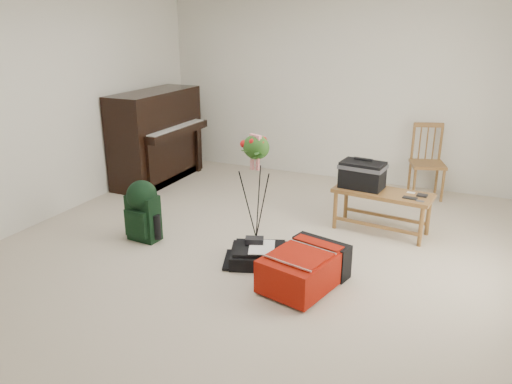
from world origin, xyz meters
The scene contains 10 objects.
floor centered at (0.00, 0.00, 0.00)m, with size 5.00×5.50×0.01m, color #BEAF99.
wall_back centered at (0.00, 2.75, 1.25)m, with size 5.00×0.04×2.50m, color silver.
wall_left centered at (-2.50, 0.00, 1.25)m, with size 0.04×5.50×2.50m, color silver.
piano centered at (-2.19, 1.60, 0.60)m, with size 0.71×1.50×1.25m.
bench centered at (0.87, 1.04, 0.55)m, with size 1.05×0.51×0.78m.
dining_chair centered at (1.33, 2.43, 0.45)m, with size 0.50×0.50×0.93m.
red_suitcase centered at (0.67, -0.35, 0.17)m, with size 0.66×0.85×0.32m.
black_duffel centered at (0.15, -0.16, 0.08)m, with size 0.65×0.59×0.22m.
green_backpack centered at (-1.15, -0.17, 0.35)m, with size 0.33×0.31×0.64m.
flower_stand centered at (-0.12, 0.34, 0.55)m, with size 0.46×0.46×1.13m.
Camera 1 is at (1.85, -4.01, 2.15)m, focal length 35.00 mm.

